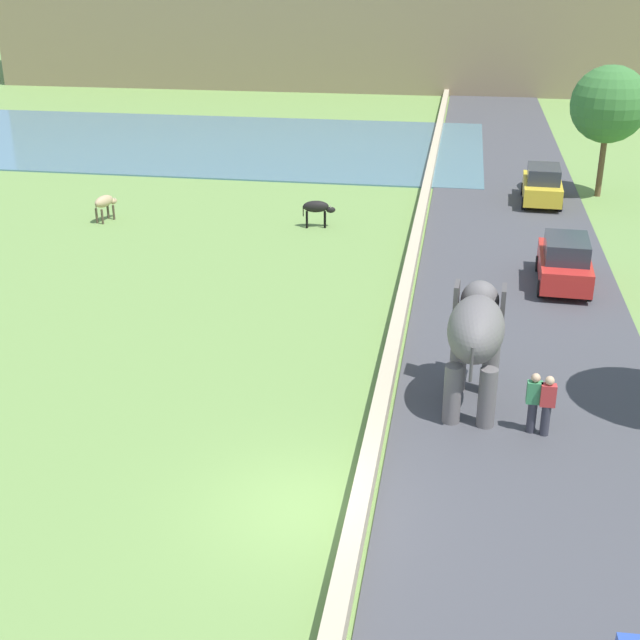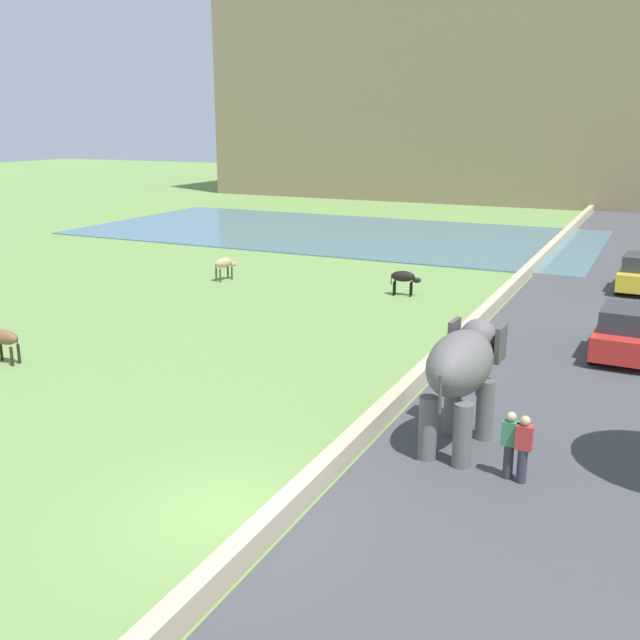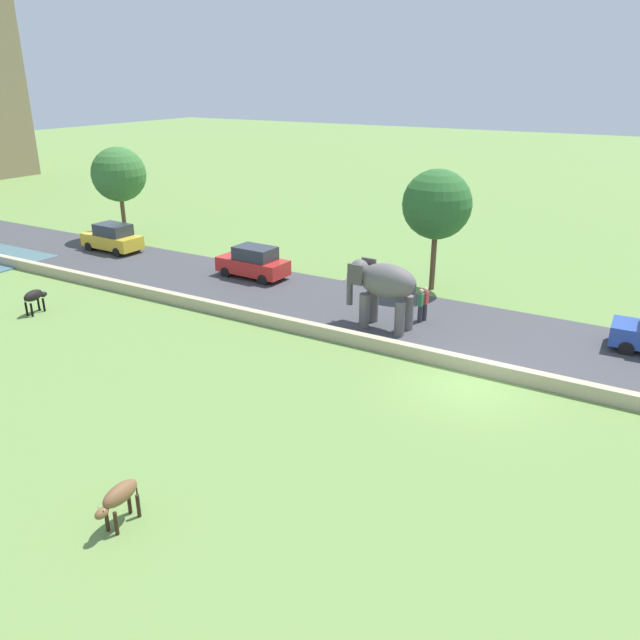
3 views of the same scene
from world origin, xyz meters
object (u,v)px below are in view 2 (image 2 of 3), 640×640
Objects in this scene: cow_black at (404,278)px; cow_tan at (225,264)px; person_beside_elephant at (523,448)px; elephant at (463,368)px; cow_brown at (3,339)px; car_red at (624,332)px; car_yellow at (640,273)px; person_trailing at (510,444)px.

cow_tan is at bearing -175.97° from cow_black.
cow_tan is (-17.57, 15.54, -0.04)m from person_beside_elephant.
elephant is 15.33m from cow_brown.
cow_brown is at bearing -179.73° from elephant.
cow_black is at bearing 113.85° from elephant.
car_red and car_yellow have the same top height.
cow_tan is (-18.95, 4.94, -0.06)m from car_red.
cow_brown is 14.28m from cow_tan.
car_yellow is at bearing 47.80° from cow_brown.
elephant is 2.49m from person_beside_elephant.
car_red is 20.64m from cow_brown.
person_trailing is 1.17× the size of cow_brown.
person_beside_elephant reaches higher than cow_tan.
car_red reaches higher than cow_black.
person_beside_elephant is 10.68m from car_red.
person_beside_elephant reaches higher than cow_black.
car_red is at bearing -90.00° from car_yellow.
elephant is at bearing -98.80° from car_yellow.
person_trailing is 23.16m from cow_tan.
cow_tan is at bearing 138.17° from person_trailing.
person_trailing is 17.98m from cow_black.
person_trailing is at bearing 164.07° from person_beside_elephant.
car_red is 2.86× the size of cow_black.
elephant is 2.46× the size of cow_tan.
elephant reaches higher than cow_brown.
cow_tan is (-15.82, 14.20, -1.20)m from elephant.
cow_tan is at bearing 138.08° from elephant.
person_beside_elephant is 0.40× the size of car_red.
car_red is at bearing -14.62° from cow_tan.
car_yellow reaches higher than cow_brown.
elephant is 2.47× the size of cow_black.
person_beside_elephant is at bearing -37.32° from elephant.
elephant is at bearing -108.70° from car_red.
elephant reaches higher than person_trailing.
car_yellow reaches higher than cow_tan.
car_yellow reaches higher than person_beside_elephant.
car_red is at bearing 82.57° from person_beside_elephant.
car_yellow is 19.89m from cow_tan.
person_beside_elephant is at bearing -15.93° from person_trailing.
car_red reaches higher than person_beside_elephant.
car_yellow is 11.09m from cow_black.
person_beside_elephant is at bearing -93.66° from car_yellow.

